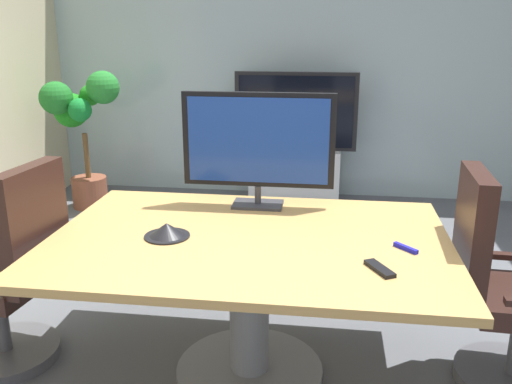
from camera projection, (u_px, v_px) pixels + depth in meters
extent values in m
plane|color=#515459|center=(268.00, 359.00, 2.97)|extent=(7.33, 7.33, 0.00)
cube|color=#9EB2B7|center=(304.00, 63.00, 5.57)|extent=(5.33, 0.10, 2.74)
cube|color=#B2894C|center=(249.00, 240.00, 2.65)|extent=(1.92, 1.31, 0.04)
cylinder|color=slate|center=(249.00, 310.00, 2.76)|extent=(0.20, 0.20, 0.72)
cylinder|color=slate|center=(250.00, 369.00, 2.86)|extent=(0.76, 0.76, 0.03)
cylinder|color=#4C4C51|center=(7.00, 353.00, 2.97)|extent=(0.56, 0.56, 0.06)
cylinder|color=#4C4C51|center=(1.00, 319.00, 2.91)|extent=(0.07, 0.07, 0.36)
cube|color=black|center=(34.00, 226.00, 2.69)|extent=(0.14, 0.46, 0.60)
cube|color=black|center=(28.00, 242.00, 3.05)|extent=(0.28, 0.08, 0.03)
cylinder|color=#4C4C51|center=(511.00, 377.00, 2.77)|extent=(0.56, 0.56, 0.06)
cube|color=black|center=(472.00, 233.00, 2.59)|extent=(0.11, 0.46, 0.60)
cube|color=black|center=(509.00, 256.00, 2.85)|extent=(0.28, 0.06, 0.03)
cube|color=#333338|center=(258.00, 204.00, 3.09)|extent=(0.28, 0.18, 0.02)
cylinder|color=#333338|center=(258.00, 195.00, 3.07)|extent=(0.04, 0.04, 0.10)
cube|color=black|center=(258.00, 140.00, 2.99)|extent=(0.84, 0.04, 0.52)
cube|color=navy|center=(258.00, 141.00, 2.98)|extent=(0.77, 0.01, 0.47)
cube|color=#B7BABC|center=(295.00, 175.00, 5.56)|extent=(0.90, 0.36, 0.55)
cube|color=black|center=(296.00, 111.00, 5.35)|extent=(1.20, 0.06, 0.76)
cube|color=black|center=(296.00, 112.00, 5.32)|extent=(1.12, 0.01, 0.69)
cylinder|color=brown|center=(90.00, 192.00, 5.44)|extent=(0.34, 0.34, 0.30)
cylinder|color=brown|center=(87.00, 156.00, 5.33)|extent=(0.05, 0.05, 0.44)
sphere|color=#247C2C|center=(103.00, 87.00, 5.09)|extent=(0.31, 0.31, 0.31)
sphere|color=#20801D|center=(90.00, 95.00, 5.29)|extent=(0.20, 0.20, 0.20)
sphere|color=#1A811B|center=(71.00, 110.00, 5.31)|extent=(0.33, 0.33, 0.33)
sphere|color=#1E6F25|center=(56.00, 98.00, 5.06)|extent=(0.31, 0.31, 0.31)
sphere|color=#14792B|center=(80.00, 110.00, 5.04)|extent=(0.22, 0.22, 0.22)
cone|color=black|center=(167.00, 230.00, 2.63)|extent=(0.19, 0.19, 0.07)
cylinder|color=black|center=(167.00, 236.00, 2.64)|extent=(0.22, 0.22, 0.01)
cube|color=black|center=(380.00, 269.00, 2.27)|extent=(0.13, 0.17, 0.02)
cube|color=#1919A5|center=(406.00, 248.00, 2.48)|extent=(0.10, 0.11, 0.02)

